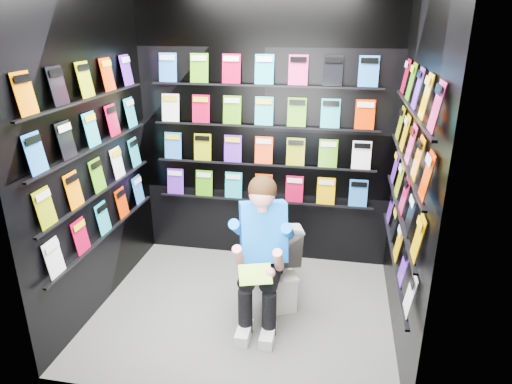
# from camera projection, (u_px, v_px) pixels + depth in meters

# --- Properties ---
(floor) EXTENTS (2.40, 2.40, 0.00)m
(floor) POSITION_uv_depth(u_px,v_px,m) (243.00, 311.00, 3.80)
(floor) COLOR slate
(floor) RESTS_ON ground
(wall_back) EXTENTS (2.40, 0.04, 2.60)m
(wall_back) POSITION_uv_depth(u_px,v_px,m) (265.00, 131.00, 4.25)
(wall_back) COLOR black
(wall_back) RESTS_ON floor
(wall_front) EXTENTS (2.40, 0.04, 2.60)m
(wall_front) POSITION_uv_depth(u_px,v_px,m) (201.00, 216.00, 2.42)
(wall_front) COLOR black
(wall_front) RESTS_ON floor
(wall_left) EXTENTS (0.04, 2.00, 2.60)m
(wall_left) POSITION_uv_depth(u_px,v_px,m) (91.00, 153.00, 3.54)
(wall_left) COLOR black
(wall_left) RESTS_ON floor
(wall_right) EXTENTS (0.04, 2.00, 2.60)m
(wall_right) POSITION_uv_depth(u_px,v_px,m) (412.00, 171.00, 3.13)
(wall_right) COLOR black
(wall_right) RESTS_ON floor
(comics_back) EXTENTS (2.10, 0.06, 1.37)m
(comics_back) POSITION_uv_depth(u_px,v_px,m) (264.00, 131.00, 4.23)
(comics_back) COLOR #EE3300
(comics_back) RESTS_ON wall_back
(comics_left) EXTENTS (0.06, 1.70, 1.37)m
(comics_left) POSITION_uv_depth(u_px,v_px,m) (94.00, 153.00, 3.54)
(comics_left) COLOR #EE3300
(comics_left) RESTS_ON wall_left
(comics_right) EXTENTS (0.06, 1.70, 1.37)m
(comics_right) POSITION_uv_depth(u_px,v_px,m) (408.00, 170.00, 3.13)
(comics_right) COLOR #EE3300
(comics_right) RESTS_ON wall_right
(toilet) EXTENTS (0.63, 0.84, 0.73)m
(toilet) POSITION_uv_depth(u_px,v_px,m) (271.00, 252.00, 3.98)
(toilet) COLOR white
(toilet) RESTS_ON floor
(longbox) EXTENTS (0.36, 0.44, 0.29)m
(longbox) POSITION_uv_depth(u_px,v_px,m) (278.00, 287.00, 3.87)
(longbox) COLOR white
(longbox) RESTS_ON floor
(longbox_lid) EXTENTS (0.38, 0.47, 0.03)m
(longbox_lid) POSITION_uv_depth(u_px,v_px,m) (278.00, 270.00, 3.82)
(longbox_lid) COLOR white
(longbox_lid) RESTS_ON longbox
(reader) EXTENTS (0.67, 0.81, 1.28)m
(reader) POSITION_uv_depth(u_px,v_px,m) (264.00, 233.00, 3.50)
(reader) COLOR blue
(reader) RESTS_ON toilet
(held_comic) EXTENTS (0.27, 0.20, 0.10)m
(held_comic) POSITION_uv_depth(u_px,v_px,m) (255.00, 274.00, 3.24)
(held_comic) COLOR green
(held_comic) RESTS_ON reader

